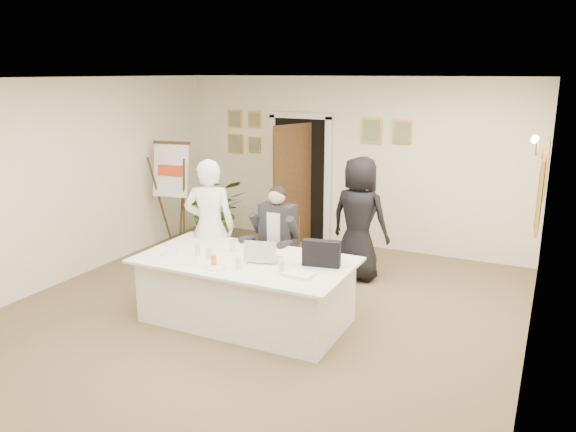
# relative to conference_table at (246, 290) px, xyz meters

# --- Properties ---
(floor) EXTENTS (7.00, 7.00, 0.00)m
(floor) POSITION_rel_conference_table_xyz_m (0.03, -0.05, -0.39)
(floor) COLOR brown
(floor) RESTS_ON ground
(ceiling) EXTENTS (6.00, 7.00, 0.02)m
(ceiling) POSITION_rel_conference_table_xyz_m (0.03, -0.05, 2.41)
(ceiling) COLOR white
(ceiling) RESTS_ON wall_back
(wall_back) EXTENTS (6.00, 0.10, 2.80)m
(wall_back) POSITION_rel_conference_table_xyz_m (0.03, 3.45, 1.01)
(wall_back) COLOR white
(wall_back) RESTS_ON floor
(wall_left) EXTENTS (0.10, 7.00, 2.80)m
(wall_left) POSITION_rel_conference_table_xyz_m (-2.97, -0.05, 1.01)
(wall_left) COLOR white
(wall_left) RESTS_ON floor
(wall_right) EXTENTS (0.10, 7.00, 2.80)m
(wall_right) POSITION_rel_conference_table_xyz_m (3.03, -0.05, 1.01)
(wall_right) COLOR white
(wall_right) RESTS_ON floor
(doorway) EXTENTS (1.14, 0.86, 2.20)m
(doorway) POSITION_rel_conference_table_xyz_m (-0.85, 3.27, 0.65)
(doorway) COLOR black
(doorway) RESTS_ON floor
(pictures_back_wall) EXTENTS (3.40, 0.06, 0.80)m
(pictures_back_wall) POSITION_rel_conference_table_xyz_m (-0.77, 3.42, 1.46)
(pictures_back_wall) COLOR gold
(pictures_back_wall) RESTS_ON wall_back
(pictures_right_wall) EXTENTS (0.06, 2.20, 0.80)m
(pictures_right_wall) POSITION_rel_conference_table_xyz_m (3.00, 1.15, 1.36)
(pictures_right_wall) COLOR gold
(pictures_right_wall) RESTS_ON wall_right
(wall_sconce) EXTENTS (0.20, 0.30, 0.24)m
(wall_sconce) POSITION_rel_conference_table_xyz_m (2.93, 1.15, 1.71)
(wall_sconce) COLOR #CD8641
(wall_sconce) RESTS_ON wall_right
(conference_table) EXTENTS (2.48, 1.33, 0.78)m
(conference_table) POSITION_rel_conference_table_xyz_m (0.00, 0.00, 0.00)
(conference_table) COLOR white
(conference_table) RESTS_ON floor
(seated_man) EXTENTS (0.77, 0.80, 1.46)m
(seated_man) POSITION_rel_conference_table_xyz_m (-0.08, 0.94, 0.34)
(seated_man) COLOR black
(seated_man) RESTS_ON floor
(flip_chart) EXTENTS (0.63, 0.43, 1.74)m
(flip_chart) POSITION_rel_conference_table_xyz_m (-2.51, 2.02, 0.41)
(flip_chart) COLOR #30210F
(flip_chart) RESTS_ON floor
(standing_man) EXTENTS (0.77, 0.66, 1.80)m
(standing_man) POSITION_rel_conference_table_xyz_m (-0.87, 0.58, 0.51)
(standing_man) COLOR white
(standing_man) RESTS_ON floor
(standing_woman) EXTENTS (0.93, 0.68, 1.75)m
(standing_woman) POSITION_rel_conference_table_xyz_m (0.72, 1.94, 0.48)
(standing_woman) COLOR black
(standing_woman) RESTS_ON floor
(potted_palm) EXTENTS (1.35, 1.29, 1.17)m
(potted_palm) POSITION_rel_conference_table_xyz_m (-1.97, 2.45, 0.19)
(potted_palm) COLOR #346120
(potted_palm) RESTS_ON floor
(laptop) EXTENTS (0.45, 0.46, 0.28)m
(laptop) POSITION_rel_conference_table_xyz_m (0.23, 0.06, 0.52)
(laptop) COLOR #B7BABC
(laptop) RESTS_ON conference_table
(laptop_bag) EXTENTS (0.44, 0.20, 0.29)m
(laptop_bag) POSITION_rel_conference_table_xyz_m (0.88, 0.15, 0.53)
(laptop_bag) COLOR black
(laptop_bag) RESTS_ON conference_table
(paper_stack) EXTENTS (0.34, 0.25, 0.03)m
(paper_stack) POSITION_rel_conference_table_xyz_m (0.78, -0.23, 0.40)
(paper_stack) COLOR white
(paper_stack) RESTS_ON conference_table
(plate_left) EXTENTS (0.23, 0.23, 0.01)m
(plate_left) POSITION_rel_conference_table_xyz_m (-0.90, -0.24, 0.39)
(plate_left) COLOR white
(plate_left) RESTS_ON conference_table
(plate_mid) EXTENTS (0.22, 0.22, 0.01)m
(plate_mid) POSITION_rel_conference_table_xyz_m (-0.49, -0.40, 0.39)
(plate_mid) COLOR white
(plate_mid) RESTS_ON conference_table
(plate_near) EXTENTS (0.23, 0.23, 0.01)m
(plate_near) POSITION_rel_conference_table_xyz_m (-0.13, -0.41, 0.39)
(plate_near) COLOR white
(plate_near) RESTS_ON conference_table
(glass_a) EXTENTS (0.06, 0.06, 0.14)m
(glass_a) POSITION_rel_conference_table_xyz_m (-0.57, -0.14, 0.45)
(glass_a) COLOR silver
(glass_a) RESTS_ON conference_table
(glass_b) EXTENTS (0.06, 0.06, 0.14)m
(glass_b) POSITION_rel_conference_table_xyz_m (0.09, -0.32, 0.45)
(glass_b) COLOR silver
(glass_b) RESTS_ON conference_table
(glass_c) EXTENTS (0.08, 0.08, 0.14)m
(glass_c) POSITION_rel_conference_table_xyz_m (0.57, -0.22, 0.45)
(glass_c) COLOR silver
(glass_c) RESTS_ON conference_table
(glass_d) EXTENTS (0.08, 0.08, 0.14)m
(glass_d) POSITION_rel_conference_table_xyz_m (-0.28, 0.18, 0.45)
(glass_d) COLOR silver
(glass_d) RESTS_ON conference_table
(oj_glass) EXTENTS (0.08, 0.08, 0.13)m
(oj_glass) POSITION_rel_conference_table_xyz_m (-0.19, -0.36, 0.45)
(oj_glass) COLOR orange
(oj_glass) RESTS_ON conference_table
(steel_jug) EXTENTS (0.11, 0.11, 0.11)m
(steel_jug) POSITION_rel_conference_table_xyz_m (-0.39, -0.16, 0.44)
(steel_jug) COLOR silver
(steel_jug) RESTS_ON conference_table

